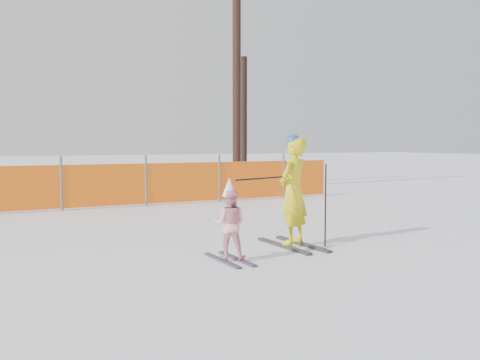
# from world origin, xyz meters

# --- Properties ---
(ground) EXTENTS (120.00, 120.00, 0.00)m
(ground) POSITION_xyz_m (0.00, 0.00, 0.00)
(ground) COLOR white
(ground) RESTS_ON ground
(adult) EXTENTS (0.70, 1.37, 1.68)m
(adult) POSITION_xyz_m (0.71, 0.14, 0.84)
(adult) COLOR black
(adult) RESTS_ON ground
(child) EXTENTS (0.56, 0.98, 1.10)m
(child) POSITION_xyz_m (-0.58, -0.30, 0.50)
(child) COLOR black
(child) RESTS_ON ground
(ski_poles) EXTENTS (1.64, 0.38, 1.24)m
(ski_poles) POSITION_xyz_m (0.64, -0.07, 0.83)
(ski_poles) COLOR black
(ski_poles) RESTS_ON ground
(safety_fence) EXTENTS (15.42, 0.06, 1.25)m
(safety_fence) POSITION_xyz_m (-1.99, 6.13, 0.56)
(safety_fence) COLOR #595960
(safety_fence) RESTS_ON ground
(tree_trunks) EXTENTS (1.34, 1.77, 6.90)m
(tree_trunks) POSITION_xyz_m (4.87, 9.74, 3.11)
(tree_trunks) COLOR black
(tree_trunks) RESTS_ON ground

